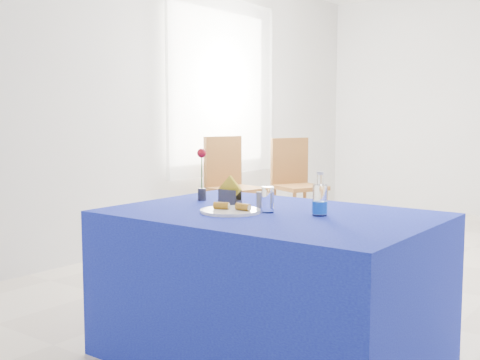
# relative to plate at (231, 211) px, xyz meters

# --- Properties ---
(floor) EXTENTS (7.00, 7.00, 0.00)m
(floor) POSITION_rel_plate_xyz_m (0.23, 1.89, -0.77)
(floor) COLOR beige
(floor) RESTS_ON ground
(room_shell) EXTENTS (7.00, 7.00, 7.00)m
(room_shell) POSITION_rel_plate_xyz_m (0.23, 1.89, 0.98)
(room_shell) COLOR silver
(room_shell) RESTS_ON ground
(window_pane) EXTENTS (0.04, 1.50, 1.60)m
(window_pane) POSITION_rel_plate_xyz_m (-2.24, 2.69, 0.78)
(window_pane) COLOR white
(window_pane) RESTS_ON room_shell
(curtain) EXTENTS (0.04, 1.75, 1.85)m
(curtain) POSITION_rel_plate_xyz_m (-2.17, 2.69, 0.78)
(curtain) COLOR white
(curtain) RESTS_ON room_shell
(plate) EXTENTS (0.30, 0.30, 0.01)m
(plate) POSITION_rel_plate_xyz_m (0.00, 0.00, 0.00)
(plate) COLOR white
(plate) RESTS_ON blue_table
(drinking_glass) EXTENTS (0.06, 0.06, 0.13)m
(drinking_glass) POSITION_rel_plate_xyz_m (0.15, 0.11, 0.06)
(drinking_glass) COLOR white
(drinking_glass) RESTS_ON blue_table
(salt_shaker) EXTENTS (0.03, 0.03, 0.08)m
(salt_shaker) POSITION_rel_plate_xyz_m (-0.16, 0.27, 0.04)
(salt_shaker) COLOR slate
(salt_shaker) RESTS_ON blue_table
(pepper_shaker) EXTENTS (0.03, 0.03, 0.08)m
(pepper_shaker) POSITION_rel_plate_xyz_m (0.03, 0.21, 0.04)
(pepper_shaker) COLOR slate
(pepper_shaker) RESTS_ON blue_table
(blue_table) EXTENTS (1.60, 1.10, 0.76)m
(blue_table) POSITION_rel_plate_xyz_m (0.15, 0.13, -0.39)
(blue_table) COLOR #101698
(blue_table) RESTS_ON floor
(water_bottle) EXTENTS (0.07, 0.07, 0.21)m
(water_bottle) POSITION_rel_plate_xyz_m (0.40, 0.19, 0.06)
(water_bottle) COLOR white
(water_bottle) RESTS_ON blue_table
(napkin_holder) EXTENTS (0.15, 0.06, 0.16)m
(napkin_holder) POSITION_rel_plate_xyz_m (-0.14, 0.17, 0.04)
(napkin_holder) COLOR #3B3A40
(napkin_holder) RESTS_ON blue_table
(rose_vase) EXTENTS (0.05, 0.05, 0.30)m
(rose_vase) POSITION_rel_plate_xyz_m (-0.40, 0.25, 0.14)
(rose_vase) COLOR #28272C
(rose_vase) RESTS_ON blue_table
(chair_win_a) EXTENTS (0.55, 0.55, 1.04)m
(chair_win_a) POSITION_rel_plate_xyz_m (-1.85, 2.38, -0.17)
(chair_win_a) COLOR #945B2B
(chair_win_a) RESTS_ON floor
(chair_win_b) EXTENTS (0.60, 0.60, 1.01)m
(chair_win_b) POSITION_rel_plate_xyz_m (-1.50, 3.05, -0.18)
(chair_win_b) COLOR #945B2B
(chair_win_b) RESTS_ON floor
(banana_pieces) EXTENTS (0.20, 0.08, 0.04)m
(banana_pieces) POSITION_rel_plate_xyz_m (0.01, -0.00, 0.03)
(banana_pieces) COLOR gold
(banana_pieces) RESTS_ON plate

